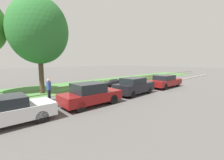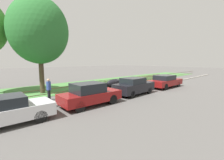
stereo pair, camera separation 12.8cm
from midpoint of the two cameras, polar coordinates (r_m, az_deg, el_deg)
The scene contains 11 objects.
ground_plane at distance 17.21m, azimuth 15.31°, elevation -2.50°, with size 120.00×120.00×0.00m, color #565451.
kerb_stone at distance 17.25m, azimuth 15.03°, elevation -2.27°, with size 42.46×0.20×0.12m, color #B2ADA3.
grass_strip at distance 21.17m, azimuth 0.63°, elevation -0.45°, with size 42.46×6.59×0.01m, color #477F3D.
park_fence at distance 18.90m, azimuth 7.50°, elevation -0.13°, with size 42.46×0.05×0.86m.
parked_car_silver_hatchback at distance 8.18m, azimuth -35.07°, elevation -9.47°, with size 3.84×1.76×1.30m.
parked_car_black_saloon at distance 9.72m, azimuth -8.05°, elevation -5.32°, with size 3.98×1.85×1.46m.
parked_car_navy_estate at distance 12.90m, azimuth 8.65°, elevation -2.26°, with size 3.92×1.76×1.44m.
parked_car_red_compact at distance 17.06m, azimuth 19.85°, elevation -0.39°, with size 4.51×1.79×1.35m.
covered_motorcycle at distance 15.52m, azimuth 0.99°, elevation -0.98°, with size 1.96×0.84×0.98m.
tree_behind_motorcycle at distance 14.68m, azimuth -25.80°, elevation 16.47°, with size 4.84×4.84×8.16m.
pedestrian_near_fence at distance 11.69m, azimuth -22.67°, elevation -2.89°, with size 0.44×0.44×1.57m.
Camera 2 is at (-14.41, -8.93, 2.82)m, focal length 24.00 mm.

